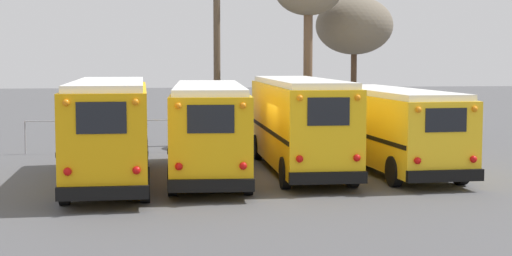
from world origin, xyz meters
TOP-DOWN VIEW (x-y plane):
  - ground_plane at (0.00, 0.00)m, footprint 160.00×160.00m
  - school_bus_0 at (-4.95, -0.63)m, footprint 2.61×10.08m
  - school_bus_1 at (-1.65, 0.40)m, footprint 3.03×10.28m
  - school_bus_2 at (1.65, 1.11)m, footprint 2.51×9.91m
  - school_bus_3 at (4.95, 1.17)m, footprint 2.99×10.14m
  - utility_pole at (-0.56, 10.35)m, footprint 1.80×0.32m
  - bare_tree_1 at (6.49, 12.19)m, footprint 3.87×3.87m
  - fence_line at (-0.00, 7.68)m, footprint 17.95×0.06m

SIDE VIEW (x-z plane):
  - ground_plane at x=0.00m, z-range 0.00..0.00m
  - fence_line at x=0.00m, z-range 0.28..1.70m
  - school_bus_3 at x=4.95m, z-range 0.14..3.10m
  - school_bus_1 at x=-1.65m, z-range 0.14..3.32m
  - school_bus_2 at x=1.65m, z-range 0.14..3.47m
  - school_bus_0 at x=-4.95m, z-range 0.14..3.50m
  - utility_pole at x=-0.56m, z-range 0.12..7.94m
  - bare_tree_1 at x=6.49m, z-range 2.09..9.23m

